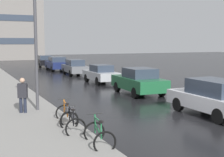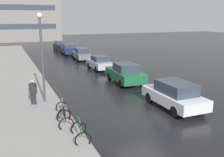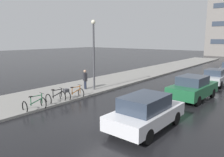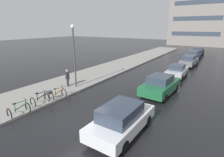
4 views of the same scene
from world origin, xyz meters
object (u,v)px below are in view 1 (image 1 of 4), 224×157
Objects in this scene: bicycle_second at (72,124)px; bicycle_third at (67,114)px; bicycle_nearest at (99,136)px; streetlamp at (36,40)px; car_silver at (101,74)px; car_navy at (57,64)px; car_grey at (75,67)px; car_black at (45,61)px; pedestrian at (23,95)px; car_green at (139,81)px; car_white at (213,97)px.

bicycle_second is 1.26m from bicycle_third.
streetlamp is (-0.65, 5.69, 2.93)m from bicycle_nearest.
car_silver is at bearing 66.39° from bicycle_nearest.
car_navy is at bearing 91.09° from car_silver.
bicycle_second is (-0.29, 1.71, 0.01)m from bicycle_nearest.
bicycle_nearest is at bearing -80.33° from bicycle_second.
bicycle_nearest is 0.23× the size of streetlamp.
car_grey reaches higher than car_black.
car_silver is 12.15m from car_navy.
bicycle_third is at bearing -62.59° from pedestrian.
car_green is 23.70m from car_black.
car_green is 5.88m from car_silver.
car_black is (5.92, 31.98, 0.38)m from bicycle_nearest.
car_silver is 2.28× the size of pedestrian.
pedestrian reaches higher than car_grey.
car_white is 19.02m from car_grey.
car_silver is at bearing 49.32° from pedestrian.
car_black is (6.21, 30.27, 0.37)m from bicycle_second.
car_grey is at bearing 65.49° from streetlamp.
car_silver is 6.72m from car_grey.
pedestrian is (-7.30, -20.92, 0.14)m from car_navy.
car_green is (6.22, 8.27, 0.42)m from bicycle_nearest.
car_black is (-0.27, 17.83, 0.04)m from car_silver.
car_black is (-0.04, 5.67, -0.03)m from car_navy.
pedestrian is (-7.54, -8.77, 0.21)m from car_silver.
pedestrian is at bearing -130.68° from car_silver.
bicycle_nearest is 0.28× the size of car_grey.
pedestrian reaches higher than car_white.
pedestrian is at bearing -156.07° from streetlamp.
car_green is (-0.04, 6.43, -0.00)m from car_white.
car_navy reaches higher than car_black.
streetlamp reaches higher than bicycle_third.
pedestrian is at bearing -159.11° from car_green.
streetlamp reaches higher than car_black.
car_white is 24.46m from car_navy.
pedestrian is 0.31× the size of streetlamp.
car_white reaches higher than bicycle_second.
car_green reaches higher than car_black.
car_white is 12.31m from car_silver.
streetlamp reaches higher than car_green.
car_navy is 1.10× the size of car_black.
bicycle_nearest is 6.55m from car_white.
bicycle_nearest is 15.45m from car_silver.
bicycle_nearest is at bearing -106.72° from car_grey.
streetlamp is (-6.92, 3.85, 2.51)m from car_white.
car_navy is at bearing 75.50° from bicycle_third.
bicycle_second is at bearing -101.59° from car_black.
car_grey is 16.87m from streetlamp.
bicycle_second is 0.21× the size of streetlamp.
bicycle_third is at bearing 80.70° from bicycle_second.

